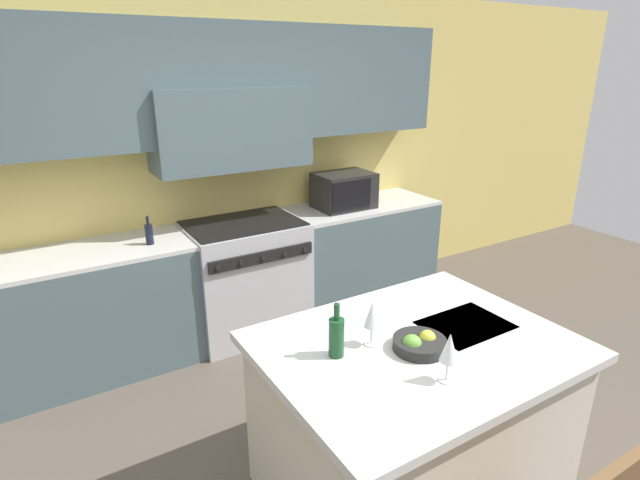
{
  "coord_description": "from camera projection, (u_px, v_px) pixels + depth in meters",
  "views": [
    {
      "loc": [
        -1.42,
        -1.53,
        2.12
      ],
      "look_at": [
        0.01,
        0.82,
        1.14
      ],
      "focal_mm": 28.0,
      "sensor_mm": 36.0,
      "label": 1
    }
  ],
  "objects": [
    {
      "name": "kitchen_island",
      "position": [
        411.0,
        419.0,
        2.48
      ],
      "size": [
        1.42,
        1.09,
        0.89
      ],
      "color": "beige",
      "rests_on": "ground_plane"
    },
    {
      "name": "wine_bottle",
      "position": [
        336.0,
        336.0,
        2.19
      ],
      "size": [
        0.07,
        0.07,
        0.26
      ],
      "color": "#194723",
      "rests_on": "kitchen_island"
    },
    {
      "name": "range_stove",
      "position": [
        246.0,
        277.0,
        4.06
      ],
      "size": [
        0.9,
        0.7,
        0.94
      ],
      "color": "#B7B7BC",
      "rests_on": "ground_plane"
    },
    {
      "name": "back_counter",
      "position": [
        245.0,
        278.0,
        4.08
      ],
      "size": [
        3.7,
        0.62,
        0.92
      ],
      "color": "#4C6066",
      "rests_on": "ground_plane"
    },
    {
      "name": "oil_bottle_on_counter",
      "position": [
        149.0,
        234.0,
        3.48
      ],
      "size": [
        0.05,
        0.05,
        0.2
      ],
      "color": "black",
      "rests_on": "back_counter"
    },
    {
      "name": "fruit_bowl",
      "position": [
        419.0,
        344.0,
        2.26
      ],
      "size": [
        0.24,
        0.24,
        0.09
      ],
      "color": "black",
      "rests_on": "kitchen_island"
    },
    {
      "name": "microwave",
      "position": [
        344.0,
        190.0,
        4.34
      ],
      "size": [
        0.49,
        0.37,
        0.31
      ],
      "color": "black",
      "rests_on": "back_counter"
    },
    {
      "name": "back_cabinetry",
      "position": [
        225.0,
        133.0,
        3.89
      ],
      "size": [
        10.0,
        0.46,
        2.7
      ],
      "color": "#DBC166",
      "rests_on": "ground_plane"
    },
    {
      "name": "wine_glass_near",
      "position": [
        449.0,
        349.0,
        2.0
      ],
      "size": [
        0.08,
        0.08,
        0.22
      ],
      "color": "white",
      "rests_on": "kitchen_island"
    },
    {
      "name": "wine_glass_far",
      "position": [
        372.0,
        315.0,
        2.26
      ],
      "size": [
        0.08,
        0.08,
        0.22
      ],
      "color": "white",
      "rests_on": "kitchen_island"
    }
  ]
}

